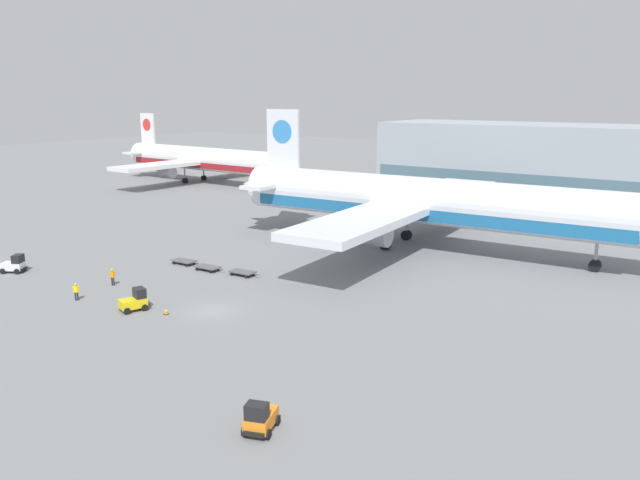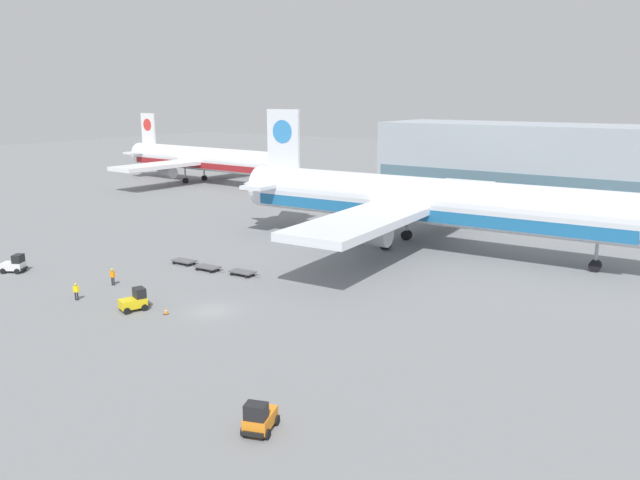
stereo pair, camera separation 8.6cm
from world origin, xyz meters
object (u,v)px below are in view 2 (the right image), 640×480
ground_crew_near (76,290)px  traffic_cone_near (166,311)px  baggage_tug_foreground (259,418)px  baggage_dolly_second (208,267)px  airplane_distant (203,160)px  baggage_tug_far (15,264)px  baggage_tug_mid (135,301)px  airplane_main (422,202)px  baggage_dolly_third (243,272)px  baggage_dolly_lead (184,261)px  ground_crew_far (113,275)px

ground_crew_near → traffic_cone_near: size_ratio=2.70×
traffic_cone_near → baggage_tug_foreground: bearing=-28.0°
baggage_dolly_second → traffic_cone_near: traffic_cone_near is taller
airplane_distant → baggage_tug_far: 71.68m
baggage_tug_mid → ground_crew_near: bearing=120.8°
airplane_distant → baggage_tug_foreground: airplane_distant is taller
airplane_main → baggage_tug_mid: airplane_main is taller
baggage_dolly_second → baggage_dolly_third: 4.53m
baggage_tug_foreground → baggage_dolly_lead: baggage_tug_foreground is taller
baggage_tug_foreground → ground_crew_near: 30.65m
ground_crew_far → traffic_cone_near: size_ratio=2.88×
airplane_distant → baggage_dolly_lead: (46.96, -49.96, -4.68)m
baggage_dolly_third → baggage_dolly_second: bearing=-174.2°
baggage_tug_far → ground_crew_near: (13.98, -1.92, 0.10)m
baggage_dolly_lead → baggage_dolly_second: size_ratio=1.00×
baggage_dolly_second → ground_crew_far: ground_crew_far is taller
baggage_tug_far → ground_crew_far: bearing=-17.2°
baggage_tug_foreground → baggage_tug_far: (-43.51, 10.16, 0.00)m
baggage_tug_far → ground_crew_near: bearing=-38.4°
traffic_cone_near → airplane_distant: bearing=132.9°
baggage_tug_foreground → ground_crew_far: size_ratio=1.55×
baggage_dolly_lead → baggage_tug_far: bearing=-138.1°
airplane_distant → baggage_dolly_lead: size_ratio=13.49×
baggage_dolly_second → ground_crew_far: bearing=-116.3°
baggage_dolly_lead → baggage_tug_mid: bearing=-62.7°
airplane_main → baggage_dolly_third: bearing=-117.7°
baggage_tug_mid → baggage_tug_far: 20.76m
airplane_distant → ground_crew_near: (48.20, -64.77, -4.10)m
airplane_main → baggage_dolly_second: bearing=-125.7°
airplane_main → airplane_distant: bearing=154.3°
airplane_distant → baggage_tug_far: size_ratio=17.92×
baggage_tug_far → baggage_dolly_lead: baggage_tug_far is taller
airplane_main → baggage_dolly_second: size_ratio=15.53×
airplane_main → ground_crew_far: airplane_main is taller
baggage_tug_far → baggage_dolly_second: bearing=6.1°
airplane_main → baggage_dolly_second: (-14.68, -22.97, -5.45)m
baggage_dolly_second → baggage_tug_mid: bearing=-76.9°
traffic_cone_near → baggage_dolly_second: bearing=119.9°
airplane_main → baggage_tug_far: 47.75m
ground_crew_far → traffic_cone_near: ground_crew_far is taller
airplane_main → baggage_dolly_lead: bearing=-132.8°
baggage_tug_foreground → baggage_dolly_third: baggage_tug_foreground is taller
ground_crew_far → traffic_cone_near: bearing=141.7°
baggage_tug_mid → baggage_dolly_lead: bearing=50.3°
baggage_tug_far → baggage_dolly_lead: (12.74, 12.89, -0.49)m
baggage_tug_foreground → baggage_dolly_second: size_ratio=0.74×
baggage_tug_foreground → baggage_tug_far: same height
baggage_tug_mid → baggage_tug_far: size_ratio=0.98×
airplane_main → baggage_tug_mid: bearing=-109.7°
baggage_tug_far → ground_crew_far: baggage_tug_far is taller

